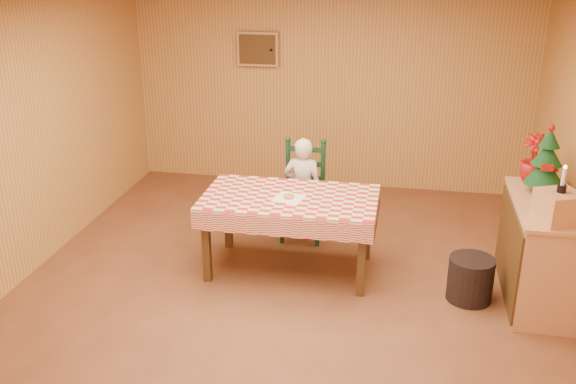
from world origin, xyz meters
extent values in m
plane|color=brown|center=(0.00, 0.00, 0.00)|extent=(6.00, 6.00, 0.00)
cube|color=#C79148|center=(0.00, 3.00, 1.30)|extent=(5.00, 0.10, 2.60)
cube|color=#C79148|center=(-2.50, 0.00, 1.30)|extent=(0.10, 6.00, 2.60)
cube|color=tan|center=(-0.90, 2.94, 1.75)|extent=(0.52, 0.08, 0.42)
cube|color=#4C3114|center=(-0.90, 2.90, 1.75)|extent=(0.46, 0.02, 0.36)
sphere|color=black|center=(-0.72, 2.88, 1.75)|extent=(0.04, 0.04, 0.04)
cube|color=#4C3114|center=(-0.05, 0.55, 0.72)|extent=(1.60, 0.90, 0.06)
cube|color=#4C3114|center=(-0.77, 0.18, 0.34)|extent=(0.07, 0.07, 0.69)
cube|color=#4C3114|center=(0.67, 0.18, 0.34)|extent=(0.07, 0.07, 0.69)
cube|color=#4C3114|center=(-0.77, 0.92, 0.34)|extent=(0.07, 0.07, 0.69)
cube|color=#4C3114|center=(0.67, 0.92, 0.34)|extent=(0.07, 0.07, 0.69)
cube|color=red|center=(-0.05, 0.55, 0.76)|extent=(1.64, 0.94, 0.02)
cube|color=red|center=(-0.05, 0.08, 0.66)|extent=(1.64, 0.02, 0.18)
cube|color=red|center=(-0.05, 1.02, 0.66)|extent=(1.64, 0.02, 0.18)
cube|color=#295225|center=(-0.87, 0.55, 0.66)|extent=(0.02, 0.94, 0.18)
cube|color=#295225|center=(0.77, 0.55, 0.66)|extent=(0.02, 0.94, 0.18)
cube|color=#10321C|center=(-0.05, 1.28, 0.43)|extent=(0.44, 0.40, 0.04)
cylinder|color=#10321C|center=(-0.24, 1.11, 0.21)|extent=(0.04, 0.04, 0.41)
cylinder|color=#10321C|center=(0.14, 1.11, 0.21)|extent=(0.04, 0.04, 0.41)
cylinder|color=#10321C|center=(-0.24, 1.45, 0.21)|extent=(0.04, 0.04, 0.41)
cylinder|color=#10321C|center=(0.14, 1.45, 0.21)|extent=(0.04, 0.04, 0.41)
cylinder|color=#10321C|center=(-0.24, 1.45, 0.75)|extent=(0.05, 0.05, 0.60)
sphere|color=#10321C|center=(-0.24, 1.45, 1.05)|extent=(0.06, 0.06, 0.06)
cylinder|color=#10321C|center=(0.14, 1.45, 0.75)|extent=(0.05, 0.05, 0.60)
sphere|color=#10321C|center=(0.14, 1.45, 1.05)|extent=(0.06, 0.06, 0.06)
cube|color=#10321C|center=(-0.05, 1.45, 0.63)|extent=(0.38, 0.03, 0.05)
cube|color=#10321C|center=(-0.05, 1.45, 0.79)|extent=(0.38, 0.03, 0.05)
cube|color=#10321C|center=(-0.05, 1.45, 0.95)|extent=(0.38, 0.03, 0.05)
imported|color=silver|center=(-0.05, 1.28, 0.56)|extent=(0.41, 0.27, 1.12)
cube|color=white|center=(-0.05, 0.50, 0.77)|extent=(0.30, 0.30, 0.00)
torus|color=#D28C4B|center=(-0.05, 0.50, 0.79)|extent=(0.13, 0.13, 0.03)
cube|color=tan|center=(2.21, 0.42, 0.45)|extent=(0.50, 1.20, 0.90)
cube|color=tan|center=(2.21, 0.42, 0.92)|extent=(0.54, 1.24, 0.03)
cube|color=#4C3114|center=(1.95, 0.42, 0.45)|extent=(0.02, 1.20, 0.80)
cube|color=tan|center=(2.21, 0.02, 1.06)|extent=(0.39, 0.39, 0.25)
cylinder|color=#4C3114|center=(2.21, 0.67, 0.97)|extent=(0.04, 0.04, 0.08)
cone|color=#0C3717|center=(2.21, 0.67, 1.13)|extent=(0.34, 0.34, 0.24)
cone|color=#0C3717|center=(2.21, 0.67, 1.29)|extent=(0.26, 0.26, 0.20)
cone|color=#0C3717|center=(2.21, 0.67, 1.43)|extent=(0.18, 0.18, 0.16)
sphere|color=#A2110E|center=(2.21, 0.67, 1.52)|extent=(0.06, 0.06, 0.06)
cube|color=#A2110E|center=(2.19, 0.52, 1.21)|extent=(0.10, 0.02, 0.06)
sphere|color=#A2110E|center=(2.29, 0.61, 1.16)|extent=(0.04, 0.04, 0.04)
sphere|color=#A2110E|center=(2.14, 0.72, 1.23)|extent=(0.04, 0.04, 0.04)
sphere|color=#A2110E|center=(2.25, 0.76, 1.33)|extent=(0.04, 0.04, 0.04)
imported|color=#A2110E|center=(2.16, 0.97, 1.15)|extent=(0.30, 0.30, 0.44)
cylinder|color=black|center=(2.21, 0.02, 1.21)|extent=(0.07, 0.07, 0.06)
cylinder|color=white|center=(2.21, 0.02, 1.31)|extent=(0.03, 0.03, 0.14)
sphere|color=orange|center=(2.21, 0.02, 1.39)|extent=(0.02, 0.02, 0.02)
cylinder|color=black|center=(1.64, 0.29, 0.20)|extent=(0.50, 0.50, 0.40)
camera|label=1|loc=(0.98, -4.95, 3.01)|focal=40.00mm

